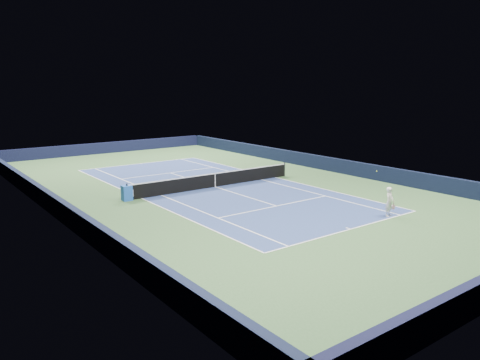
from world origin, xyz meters
TOP-DOWN VIEW (x-y plane):
  - ground at (0.00, 0.00)m, footprint 40.00×40.00m
  - wall_far at (0.00, 19.82)m, footprint 22.00×0.35m
  - wall_right at (10.82, 0.00)m, footprint 0.35×40.00m
  - wall_left at (-10.82, 0.00)m, footprint 0.35×40.00m
  - court_surface at (0.00, 0.00)m, footprint 10.97×23.77m
  - baseline_far at (0.00, 11.88)m, footprint 10.97×0.08m
  - baseline_near at (0.00, -11.88)m, footprint 10.97×0.08m
  - sideline_doubles_right at (5.49, 0.00)m, footprint 0.08×23.77m
  - sideline_doubles_left at (-5.49, 0.00)m, footprint 0.08×23.77m
  - sideline_singles_right at (4.12, 0.00)m, footprint 0.08×23.77m
  - sideline_singles_left at (-4.12, 0.00)m, footprint 0.08×23.77m
  - service_line_far at (0.00, 6.40)m, footprint 8.23×0.08m
  - service_line_near at (0.00, -6.40)m, footprint 8.23×0.08m
  - center_service_line at (0.00, 0.00)m, footprint 0.08×12.80m
  - center_mark_far at (0.00, 11.73)m, footprint 0.08×0.30m
  - center_mark_near at (0.00, -11.73)m, footprint 0.08×0.30m
  - tennis_net at (0.00, 0.00)m, footprint 12.90×0.10m
  - sponsor_cube at (-6.40, 0.07)m, footprint 0.63×0.53m
  - tennis_player at (3.43, -11.58)m, footprint 0.79×1.29m

SIDE VIEW (x-z plane):
  - ground at x=0.00m, z-range 0.00..0.00m
  - court_surface at x=0.00m, z-range 0.00..0.01m
  - baseline_far at x=0.00m, z-range 0.01..0.01m
  - baseline_near at x=0.00m, z-range 0.01..0.01m
  - sideline_doubles_right at x=5.49m, z-range 0.01..0.01m
  - sideline_doubles_left at x=-5.49m, z-range 0.01..0.01m
  - sideline_singles_right at x=4.12m, z-range 0.01..0.01m
  - sideline_singles_left at x=-4.12m, z-range 0.01..0.01m
  - service_line_far at x=0.00m, z-range 0.01..0.01m
  - service_line_near at x=0.00m, z-range 0.01..0.01m
  - center_service_line at x=0.00m, z-range 0.01..0.01m
  - center_mark_far at x=0.00m, z-range 0.01..0.01m
  - center_mark_near at x=0.00m, z-range 0.01..0.01m
  - sponsor_cube at x=-6.40m, z-range 0.00..0.93m
  - tennis_net at x=0.00m, z-range -0.03..1.04m
  - wall_far at x=0.00m, z-range 0.00..1.10m
  - wall_right at x=10.82m, z-range 0.00..1.10m
  - wall_left at x=-10.82m, z-range 0.00..1.10m
  - tennis_player at x=3.43m, z-range -0.36..1.96m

